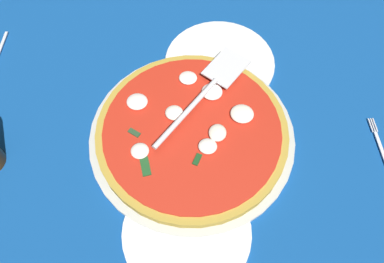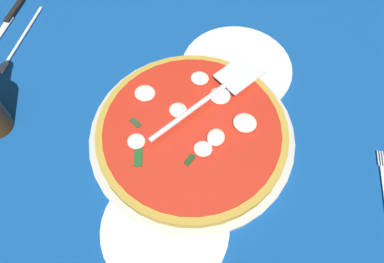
# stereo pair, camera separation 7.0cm
# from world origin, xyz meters

# --- Properties ---
(ground_plane) EXTENTS (1.10, 1.10, 0.01)m
(ground_plane) POSITION_xyz_m (0.00, 0.00, -0.00)
(ground_plane) COLOR navy
(checker_pattern) EXTENTS (1.10, 1.10, 0.00)m
(checker_pattern) POSITION_xyz_m (-0.00, -0.00, 0.00)
(checker_pattern) COLOR silver
(checker_pattern) RESTS_ON ground_plane
(pizza_pan) EXTENTS (0.39, 0.39, 0.01)m
(pizza_pan) POSITION_xyz_m (0.02, -0.01, 0.01)
(pizza_pan) COLOR #B7BAB6
(pizza_pan) RESTS_ON ground_plane
(dinner_plate_left) EXTENTS (0.22, 0.22, 0.01)m
(dinner_plate_left) POSITION_xyz_m (-0.16, -0.03, 0.01)
(dinner_plate_left) COLOR white
(dinner_plate_left) RESTS_ON ground_plane
(dinner_plate_right) EXTENTS (0.23, 0.23, 0.01)m
(dinner_plate_right) POSITION_xyz_m (0.21, -0.05, 0.01)
(dinner_plate_right) COLOR white
(dinner_plate_right) RESTS_ON ground_plane
(pizza) EXTENTS (0.36, 0.36, 0.03)m
(pizza) POSITION_xyz_m (0.02, -0.01, 0.02)
(pizza) COLOR #B09035
(pizza) RESTS_ON pizza_pan
(pizza_server) EXTENTS (0.25, 0.17, 0.01)m
(pizza_server) POSITION_xyz_m (0.10, -0.03, 0.05)
(pizza_server) COLOR silver
(pizza_server) RESTS_ON pizza
(place_setting_far) EXTENTS (0.22, 0.14, 0.01)m
(place_setting_far) POSITION_xyz_m (0.15, 0.45, 0.00)
(place_setting_far) COLOR white
(place_setting_far) RESTS_ON ground_plane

